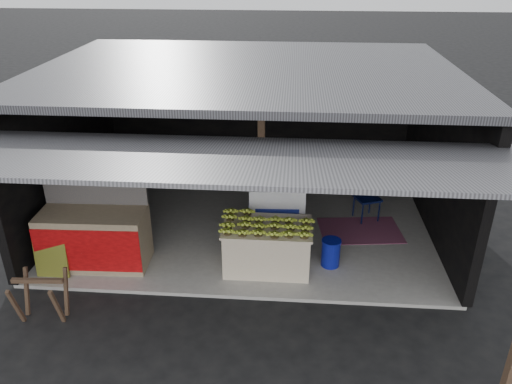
# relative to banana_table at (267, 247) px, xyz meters

# --- Properties ---
(ground) EXTENTS (80.00, 80.00, 0.00)m
(ground) POSITION_rel_banana_table_xyz_m (-0.47, -0.81, -0.46)
(ground) COLOR black
(ground) RESTS_ON ground
(concrete_slab) EXTENTS (7.00, 5.00, 0.06)m
(concrete_slab) POSITION_rel_banana_table_xyz_m (-0.47, 1.69, -0.43)
(concrete_slab) COLOR gray
(concrete_slab) RESTS_ON ground
(shophouse) EXTENTS (7.40, 7.29, 3.02)m
(shophouse) POSITION_rel_banana_table_xyz_m (-0.47, 2.00, 1.64)
(shophouse) COLOR black
(shophouse) RESTS_ON ground
(banana_table) EXTENTS (1.44, 0.89, 0.79)m
(banana_table) POSITION_rel_banana_table_xyz_m (0.00, 0.00, 0.00)
(banana_table) COLOR silver
(banana_table) RESTS_ON concrete_slab
(banana_pile) EXTENTS (1.32, 0.79, 0.16)m
(banana_pile) POSITION_rel_banana_table_xyz_m (0.00, 0.00, 0.47)
(banana_pile) COLOR yellow
(banana_pile) RESTS_ON banana_table
(white_crate) EXTENTS (1.00, 0.71, 1.08)m
(white_crate) POSITION_rel_banana_table_xyz_m (0.12, 0.97, 0.14)
(white_crate) COLOR white
(white_crate) RESTS_ON concrete_slab
(neighbor_stall) EXTENTS (1.74, 0.82, 1.77)m
(neighbor_stall) POSITION_rel_banana_table_xyz_m (-2.84, -0.09, 0.13)
(neighbor_stall) COLOR #998466
(neighbor_stall) RESTS_ON concrete_slab
(green_signboard) EXTENTS (0.53, 0.12, 0.80)m
(green_signboard) POSITION_rel_banana_table_xyz_m (-3.43, -0.51, 0.00)
(green_signboard) COLOR black
(green_signboard) RESTS_ON concrete_slab
(sawhorse) EXTENTS (0.73, 0.66, 0.70)m
(sawhorse) POSITION_rel_banana_table_xyz_m (-3.13, -1.47, -0.01)
(sawhorse) COLOR #4F3627
(sawhorse) RESTS_ON ground
(water_barrel) EXTENTS (0.31, 0.31, 0.45)m
(water_barrel) POSITION_rel_banana_table_xyz_m (1.05, 0.14, -0.17)
(water_barrel) COLOR navy
(water_barrel) RESTS_ON concrete_slab
(plastic_chair) EXTENTS (0.57, 0.57, 0.93)m
(plastic_chair) POSITION_rel_banana_table_xyz_m (1.80, 1.89, 0.15)
(plastic_chair) COLOR #091034
(plastic_chair) RESTS_ON concrete_slab
(magenta_rug) EXTENTS (1.60, 1.16, 0.01)m
(magenta_rug) POSITION_rel_banana_table_xyz_m (1.68, 1.33, -0.39)
(magenta_rug) COLOR maroon
(magenta_rug) RESTS_ON concrete_slab
(picture_frames) EXTENTS (1.62, 0.04, 0.46)m
(picture_frames) POSITION_rel_banana_table_xyz_m (-0.64, 4.08, 1.47)
(picture_frames) COLOR black
(picture_frames) RESTS_ON shophouse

